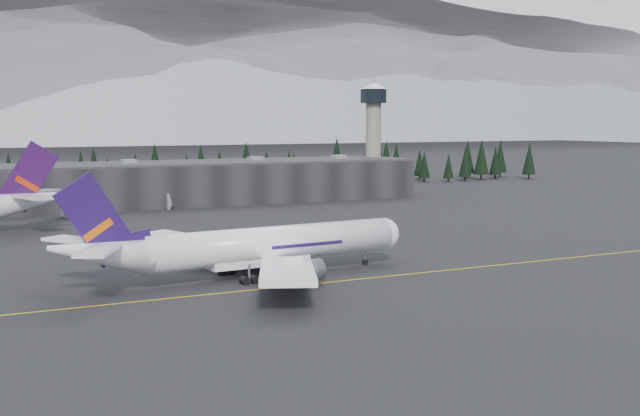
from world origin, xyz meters
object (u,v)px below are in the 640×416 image
control_tower (373,125)px  gse_vehicle_a (66,216)px  gse_vehicle_b (169,207)px  terminal (163,183)px  jet_main (244,247)px

control_tower → gse_vehicle_a: size_ratio=7.06×
gse_vehicle_a → gse_vehicle_b: gse_vehicle_b is taller
gse_vehicle_b → control_tower: bearing=108.4°
terminal → gse_vehicle_a: 40.47m
jet_main → gse_vehicle_b: bearing=76.0°
control_tower → gse_vehicle_a: 112.79m
terminal → jet_main: size_ratio=2.64×
control_tower → jet_main: control_tower is taller
gse_vehicle_b → gse_vehicle_a: bearing=-71.7°
terminal → gse_vehicle_b: terminal is taller
jet_main → gse_vehicle_b: size_ratio=12.79×
gse_vehicle_a → gse_vehicle_b: (29.29, 7.32, 0.06)m
control_tower → gse_vehicle_b: (-77.86, -19.62, -22.60)m
terminal → control_tower: control_tower is taller
terminal → jet_main: 119.83m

